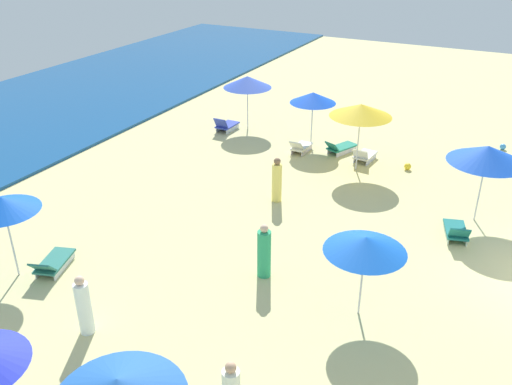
{
  "coord_description": "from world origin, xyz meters",
  "views": [
    {
      "loc": [
        -14.73,
        1.39,
        8.98
      ],
      "look_at": [
        -0.82,
        8.52,
        1.15
      ],
      "focal_mm": 38.66,
      "sensor_mm": 36.0,
      "label": 1
    }
  ],
  "objects_px": {
    "lounge_chair_2_0": "(301,147)",
    "umbrella_6": "(487,154)",
    "lounge_chair_4_1": "(53,263)",
    "lounge_chair_5_0": "(364,155)",
    "lounge_chair_3_0": "(226,125)",
    "umbrella_5": "(361,110)",
    "beach_ball_0": "(408,166)",
    "lounge_chair_2_1": "(340,148)",
    "beachgoer_3": "(84,307)",
    "umbrella_0": "(365,244)",
    "umbrella_4": "(3,204)",
    "lounge_chair_6_0": "(456,231)",
    "beachgoer_2": "(264,253)",
    "umbrella_2": "(313,98)",
    "umbrella_3": "(247,82)",
    "beachgoer_1": "(277,181)",
    "beach_ball_1": "(503,147)"
  },
  "relations": [
    {
      "from": "umbrella_5",
      "to": "lounge_chair_3_0",
      "type": "bearing_deg",
      "value": 77.63
    },
    {
      "from": "umbrella_3",
      "to": "beachgoer_1",
      "type": "distance_m",
      "value": 7.68
    },
    {
      "from": "lounge_chair_3_0",
      "to": "beach_ball_1",
      "type": "bearing_deg",
      "value": -162.1
    },
    {
      "from": "umbrella_4",
      "to": "lounge_chair_6_0",
      "type": "xyz_separation_m",
      "value": [
        7.62,
        -10.56,
        -1.99
      ]
    },
    {
      "from": "lounge_chair_6_0",
      "to": "beachgoer_2",
      "type": "relative_size",
      "value": 0.92
    },
    {
      "from": "lounge_chair_3_0",
      "to": "beachgoer_3",
      "type": "height_order",
      "value": "beachgoer_3"
    },
    {
      "from": "umbrella_6",
      "to": "beach_ball_0",
      "type": "xyz_separation_m",
      "value": [
        3.06,
        2.93,
        -2.22
      ]
    },
    {
      "from": "umbrella_3",
      "to": "lounge_chair_2_1",
      "type": "bearing_deg",
      "value": -100.14
    },
    {
      "from": "lounge_chair_2_1",
      "to": "umbrella_6",
      "type": "bearing_deg",
      "value": 172.54
    },
    {
      "from": "umbrella_5",
      "to": "beachgoer_3",
      "type": "relative_size",
      "value": 1.67
    },
    {
      "from": "umbrella_0",
      "to": "lounge_chair_5_0",
      "type": "distance_m",
      "value": 10.05
    },
    {
      "from": "umbrella_4",
      "to": "lounge_chair_6_0",
      "type": "relative_size",
      "value": 1.64
    },
    {
      "from": "umbrella_4",
      "to": "beachgoer_1",
      "type": "xyz_separation_m",
      "value": [
        7.39,
        -4.51,
        -1.48
      ]
    },
    {
      "from": "umbrella_0",
      "to": "beach_ball_1",
      "type": "bearing_deg",
      "value": -9.13
    },
    {
      "from": "umbrella_0",
      "to": "umbrella_6",
      "type": "height_order",
      "value": "umbrella_6"
    },
    {
      "from": "lounge_chair_2_0",
      "to": "lounge_chair_3_0",
      "type": "relative_size",
      "value": 1.0
    },
    {
      "from": "lounge_chair_4_1",
      "to": "lounge_chair_3_0",
      "type": "bearing_deg",
      "value": -102.06
    },
    {
      "from": "lounge_chair_4_1",
      "to": "beachgoer_2",
      "type": "bearing_deg",
      "value": -173.62
    },
    {
      "from": "umbrella_4",
      "to": "beach_ball_0",
      "type": "height_order",
      "value": "umbrella_4"
    },
    {
      "from": "umbrella_3",
      "to": "beachgoer_1",
      "type": "xyz_separation_m",
      "value": [
        -6.12,
        -4.39,
        -1.48
      ]
    },
    {
      "from": "lounge_chair_4_1",
      "to": "lounge_chair_6_0",
      "type": "bearing_deg",
      "value": -162.92
    },
    {
      "from": "umbrella_3",
      "to": "lounge_chair_4_1",
      "type": "distance_m",
      "value": 13.06
    },
    {
      "from": "beachgoer_1",
      "to": "beach_ball_1",
      "type": "relative_size",
      "value": 6.29
    },
    {
      "from": "lounge_chair_3_0",
      "to": "lounge_chair_4_1",
      "type": "relative_size",
      "value": 0.81
    },
    {
      "from": "umbrella_0",
      "to": "beachgoer_3",
      "type": "bearing_deg",
      "value": 123.08
    },
    {
      "from": "umbrella_3",
      "to": "lounge_chair_5_0",
      "type": "distance_m",
      "value": 6.54
    },
    {
      "from": "lounge_chair_2_1",
      "to": "lounge_chair_2_0",
      "type": "bearing_deg",
      "value": 49.61
    },
    {
      "from": "lounge_chair_3_0",
      "to": "umbrella_6",
      "type": "xyz_separation_m",
      "value": [
        -3.63,
        -11.56,
        2.08
      ]
    },
    {
      "from": "umbrella_4",
      "to": "beach_ball_0",
      "type": "relative_size",
      "value": 8.86
    },
    {
      "from": "lounge_chair_4_1",
      "to": "lounge_chair_5_0",
      "type": "xyz_separation_m",
      "value": [
        11.6,
        -5.51,
        0.02
      ]
    },
    {
      "from": "lounge_chair_3_0",
      "to": "beachgoer_2",
      "type": "xyz_separation_m",
      "value": [
        -9.63,
        -6.76,
        0.48
      ]
    },
    {
      "from": "lounge_chair_3_0",
      "to": "lounge_chair_5_0",
      "type": "xyz_separation_m",
      "value": [
        -0.53,
        -6.83,
        -0.02
      ]
    },
    {
      "from": "beachgoer_1",
      "to": "beachgoer_3",
      "type": "relative_size",
      "value": 1.01
    },
    {
      "from": "umbrella_0",
      "to": "lounge_chair_5_0",
      "type": "height_order",
      "value": "umbrella_0"
    },
    {
      "from": "lounge_chair_2_0",
      "to": "umbrella_3",
      "type": "relative_size",
      "value": 0.53
    },
    {
      "from": "lounge_chair_2_1",
      "to": "umbrella_6",
      "type": "height_order",
      "value": "umbrella_6"
    },
    {
      "from": "umbrella_0",
      "to": "beachgoer_2",
      "type": "xyz_separation_m",
      "value": [
        0.39,
        2.86,
        -1.29
      ]
    },
    {
      "from": "lounge_chair_2_0",
      "to": "umbrella_6",
      "type": "relative_size",
      "value": 0.51
    },
    {
      "from": "umbrella_0",
      "to": "umbrella_2",
      "type": "height_order",
      "value": "umbrella_2"
    },
    {
      "from": "lounge_chair_4_1",
      "to": "umbrella_6",
      "type": "height_order",
      "value": "umbrella_6"
    },
    {
      "from": "umbrella_0",
      "to": "lounge_chair_4_1",
      "type": "height_order",
      "value": "umbrella_0"
    },
    {
      "from": "lounge_chair_2_1",
      "to": "beach_ball_0",
      "type": "xyz_separation_m",
      "value": [
        -0.46,
        -2.96,
        -0.1
      ]
    },
    {
      "from": "lounge_chair_2_0",
      "to": "beachgoer_1",
      "type": "xyz_separation_m",
      "value": [
        -4.49,
        -0.99,
        0.51
      ]
    },
    {
      "from": "lounge_chair_3_0",
      "to": "umbrella_5",
      "type": "relative_size",
      "value": 0.49
    },
    {
      "from": "umbrella_4",
      "to": "lounge_chair_4_1",
      "type": "distance_m",
      "value": 2.21
    },
    {
      "from": "umbrella_2",
      "to": "lounge_chair_2_0",
      "type": "height_order",
      "value": "umbrella_2"
    },
    {
      "from": "lounge_chair_4_1",
      "to": "lounge_chair_5_0",
      "type": "bearing_deg",
      "value": -133.71
    },
    {
      "from": "beachgoer_1",
      "to": "beachgoer_2",
      "type": "height_order",
      "value": "beachgoer_1"
    },
    {
      "from": "umbrella_3",
      "to": "lounge_chair_3_0",
      "type": "relative_size",
      "value": 1.89
    },
    {
      "from": "lounge_chair_2_0",
      "to": "beachgoer_3",
      "type": "bearing_deg",
      "value": 91.07
    }
  ]
}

